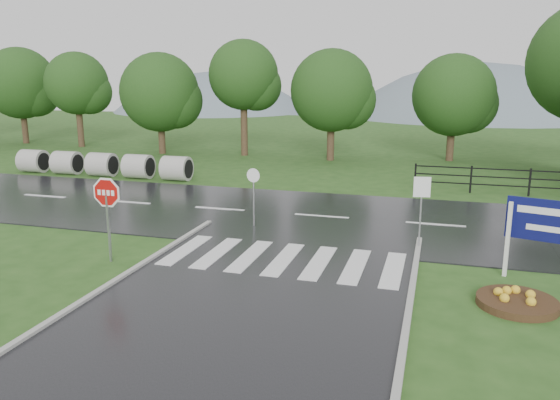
% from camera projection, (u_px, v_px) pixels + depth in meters
% --- Properties ---
extents(ground, '(120.00, 120.00, 0.00)m').
position_uv_depth(ground, '(212.00, 344.00, 10.51)').
color(ground, '#264D19').
rests_on(ground, ground).
extents(main_road, '(90.00, 8.00, 0.04)m').
position_uv_depth(main_road, '(322.00, 217.00, 19.87)').
color(main_road, black).
rests_on(main_road, ground).
extents(crosswalk, '(6.50, 2.80, 0.02)m').
position_uv_depth(crosswalk, '(284.00, 259.00, 15.18)').
color(crosswalk, silver).
rests_on(crosswalk, ground).
extents(fence_west, '(9.58, 0.08, 1.20)m').
position_uv_depth(fence_west, '(530.00, 180.00, 23.18)').
color(fence_west, black).
rests_on(fence_west, ground).
extents(hills, '(102.00, 48.00, 48.00)m').
position_uv_depth(hills, '(430.00, 231.00, 73.81)').
color(hills, slate).
rests_on(hills, ground).
extents(treeline, '(83.20, 5.20, 10.00)m').
position_uv_depth(treeline, '(387.00, 162.00, 32.68)').
color(treeline, '#183B12').
rests_on(treeline, ground).
extents(culvert_pipes, '(9.70, 1.20, 1.20)m').
position_uv_depth(culvert_pipes, '(102.00, 165.00, 27.86)').
color(culvert_pipes, '#9E9B93').
rests_on(culvert_pipes, ground).
extents(stop_sign, '(1.12, 0.06, 2.52)m').
position_uv_depth(stop_sign, '(107.00, 200.00, 14.77)').
color(stop_sign, '#939399').
rests_on(stop_sign, ground).
extents(estate_billboard, '(2.28, 0.68, 2.06)m').
position_uv_depth(estate_billboard, '(556.00, 226.00, 13.46)').
color(estate_billboard, silver).
rests_on(estate_billboard, ground).
extents(flower_bed, '(1.76, 1.76, 0.35)m').
position_uv_depth(flower_bed, '(517.00, 301.00, 12.19)').
color(flower_bed, '#332111').
rests_on(flower_bed, ground).
extents(reg_sign_small, '(0.48, 0.11, 2.20)m').
position_uv_depth(reg_sign_small, '(421.00, 199.00, 15.84)').
color(reg_sign_small, '#939399').
rests_on(reg_sign_small, ground).
extents(reg_sign_round, '(0.47, 0.08, 2.03)m').
position_uv_depth(reg_sign_round, '(254.00, 190.00, 18.30)').
color(reg_sign_round, '#939399').
rests_on(reg_sign_round, ground).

